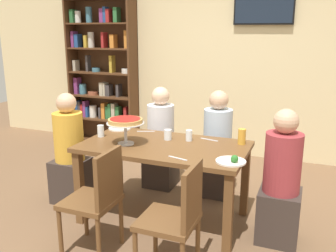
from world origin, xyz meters
name	(u,v)px	position (x,y,z in m)	size (l,w,h in m)	color
ground_plane	(164,218)	(0.00, 0.00, 0.00)	(12.00, 12.00, 0.00)	brown
rear_partition	(224,56)	(0.00, 2.20, 1.40)	(8.00, 0.12, 2.80)	beige
dining_table	(164,155)	(0.00, 0.00, 0.64)	(1.50, 0.84, 0.74)	brown
bookshelf	(102,73)	(-1.87, 2.01, 1.11)	(1.10, 0.30, 2.21)	#4C2D19
television	(264,8)	(0.53, 2.11, 2.03)	(0.77, 0.05, 0.43)	black
diner_far_right	(217,151)	(0.32, 0.72, 0.49)	(0.34, 0.34, 1.15)	#382D28
diner_head_east	(281,187)	(1.04, 0.01, 0.49)	(0.34, 0.34, 1.15)	#382D28
diner_head_west	(70,156)	(-1.05, 0.00, 0.49)	(0.34, 0.34, 1.15)	#382D28
diner_far_left	(161,144)	(-0.34, 0.72, 0.49)	(0.34, 0.34, 1.15)	#382D28
chair_near_right	(177,216)	(0.41, -0.76, 0.49)	(0.40, 0.40, 0.87)	brown
chair_near_left	(97,197)	(-0.27, -0.71, 0.49)	(0.40, 0.40, 0.87)	brown
deep_dish_pizza_stand	(125,123)	(-0.33, -0.12, 0.94)	(0.34, 0.34, 0.24)	silver
salad_plate_near_diner	(232,161)	(0.68, -0.24, 0.76)	(0.24, 0.24, 0.07)	white
salad_plate_far_diner	(121,127)	(-0.63, 0.34, 0.76)	(0.24, 0.24, 0.07)	white
beer_glass_amber_tall	(242,137)	(0.65, 0.27, 0.81)	(0.07, 0.07, 0.14)	gold
water_glass_clear_near	(168,135)	(-0.02, 0.16, 0.79)	(0.07, 0.07, 0.10)	white
water_glass_clear_far	(101,131)	(-0.67, 0.01, 0.80)	(0.06, 0.06, 0.12)	white
water_glass_clear_spare	(189,135)	(0.17, 0.20, 0.79)	(0.06, 0.06, 0.10)	white
cutlery_fork_near	(178,158)	(0.25, -0.31, 0.74)	(0.18, 0.02, 0.01)	silver
cutlery_knife_near	(209,140)	(0.34, 0.30, 0.74)	(0.18, 0.02, 0.01)	silver
cutlery_fork_far	(146,131)	(-0.34, 0.34, 0.74)	(0.18, 0.02, 0.01)	silver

